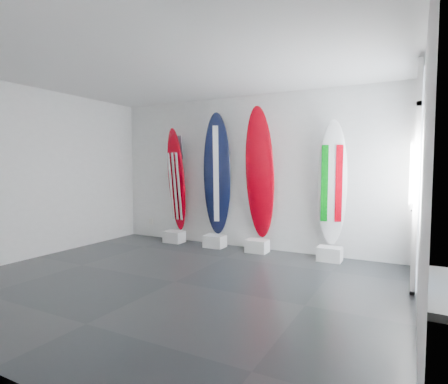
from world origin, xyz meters
The scene contains 15 objects.
floor centered at (0.00, 0.00, 0.00)m, with size 6.00×6.00×0.00m, color black.
ceiling centered at (0.00, 0.00, 3.00)m, with size 6.00×6.00×0.00m, color white.
wall_back centered at (0.00, 2.50, 1.50)m, with size 6.00×6.00×0.00m, color silver.
wall_left centered at (-3.00, 0.00, 1.50)m, with size 5.00×5.00×0.00m, color silver.
wall_right centered at (3.00, 0.00, 1.50)m, with size 5.00×5.00×0.00m, color silver.
display_block_usa centered at (-1.58, 2.18, 0.12)m, with size 0.40×0.30×0.24m, color silver.
surfboard_usa centered at (-1.58, 2.28, 1.33)m, with size 0.50×0.08×2.19m, color #99000C.
display_block_navy centered at (-0.58, 2.18, 0.12)m, with size 0.40×0.30×0.24m, color silver.
surfboard_navy centered at (-0.58, 2.28, 1.46)m, with size 0.55×0.08×2.44m, color black.
display_block_swiss centered at (0.34, 2.18, 0.12)m, with size 0.40×0.30×0.24m, color silver.
surfboard_swiss centered at (0.34, 2.28, 1.48)m, with size 0.57×0.08×2.51m, color #99000C.
display_block_italy centered at (1.68, 2.18, 0.12)m, with size 0.40×0.30×0.24m, color silver.
surfboard_italy centered at (1.68, 2.28, 1.32)m, with size 0.49×0.08×2.17m, color silver.
wall_outlet centered at (-2.45, 2.48, 0.35)m, with size 0.09×0.02×0.13m, color silver.
glass_door centered at (2.97, 1.55, 1.43)m, with size 0.12×1.16×2.85m, color white, non-canonical shape.
Camera 1 is at (2.94, -4.07, 1.61)m, focal length 29.07 mm.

